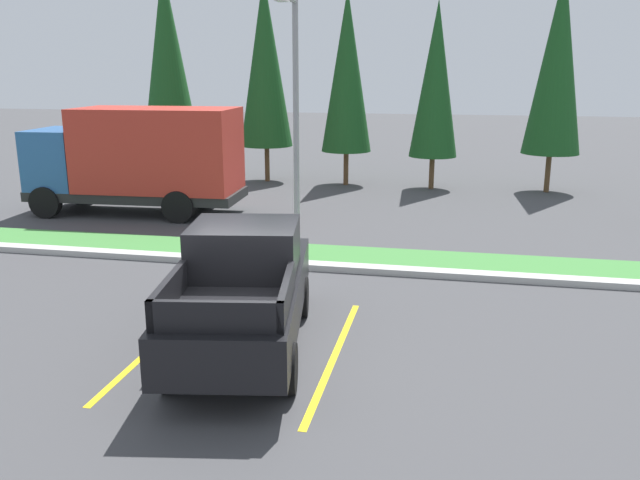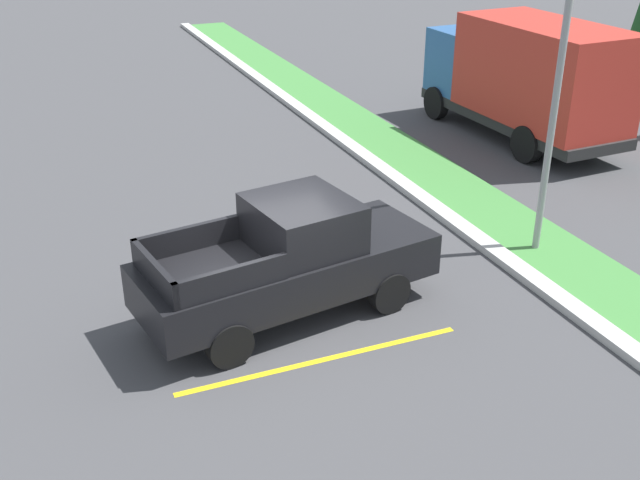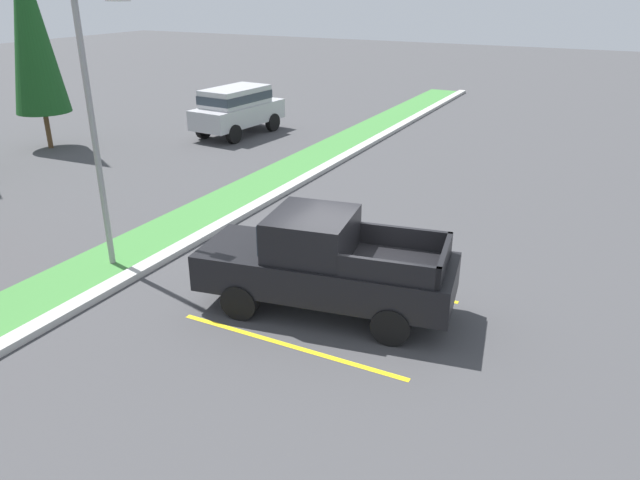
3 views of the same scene
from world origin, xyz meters
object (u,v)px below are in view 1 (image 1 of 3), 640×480
Objects in this scene: cypress_tree_center at (347,71)px; street_light at (294,111)px; pickup_truck_main at (244,289)px; cypress_tree_leftmost at (167,55)px; cypress_tree_right_inner at (436,80)px; cypress_tree_rightmost at (558,62)px; cypress_tree_left_inner at (265,62)px; cargo_truck_distant at (139,157)px.

street_light is at bearing -87.21° from cypress_tree_center.
street_light is at bearing 94.36° from pickup_truck_main.
pickup_truck_main is at bearing -62.60° from cypress_tree_leftmost.
pickup_truck_main is at bearing -98.90° from cypress_tree_right_inner.
cypress_tree_leftmost is at bearing 178.51° from cypress_tree_right_inner.
cypress_tree_rightmost is at bearing 56.08° from street_light.
cypress_tree_center is (3.37, -0.19, -0.37)m from cypress_tree_left_inner.
cypress_tree_right_inner is (9.07, 6.50, 2.33)m from cargo_truck_distant.
pickup_truck_main is at bearing -86.69° from cypress_tree_center.
cypress_tree_leftmost reaches higher than street_light.
pickup_truck_main is 16.51m from cypress_tree_right_inner.
cypress_tree_leftmost is (-8.45, 16.30, 4.10)m from pickup_truck_main.
cypress_tree_center is at bearing 175.81° from cypress_tree_right_inner.
cargo_truck_distant is 0.79× the size of cypress_tree_leftmost.
cypress_tree_center is (-0.94, 16.27, 3.44)m from pickup_truck_main.
street_light is 0.71× the size of cypress_tree_leftmost.
cypress_tree_center is 0.93× the size of cypress_tree_rightmost.
cypress_tree_center is (-0.53, 10.91, 0.85)m from street_light.
pickup_truck_main is 5.96m from street_light.
cargo_truck_distant is 0.91× the size of cypress_tree_center.
pickup_truck_main is 0.72× the size of cypress_tree_center.
cargo_truck_distant is at bearing -74.47° from cypress_tree_leftmost.
cargo_truck_distant is 0.84× the size of cypress_tree_left_inner.
cypress_tree_left_inner is at bearing 104.69° from pickup_truck_main.
pickup_truck_main is 0.67× the size of cypress_tree_rightmost.
street_light reaches higher than pickup_truck_main.
cypress_tree_right_inner is at bearing 35.61° from cargo_truck_distant.
street_light is 13.67m from cypress_tree_leftmost.
cypress_tree_rightmost reaches higher than cypress_tree_right_inner.
street_light is 0.81× the size of cypress_tree_center.
cypress_tree_right_inner is (2.51, 16.02, 3.14)m from pickup_truck_main.
cargo_truck_distant is at bearing 145.93° from street_light.
street_light is at bearing -105.30° from cypress_tree_right_inner.
street_light is at bearing -70.62° from cypress_tree_left_inner.
cypress_tree_left_inner is 11.19m from cypress_tree_rightmost.
cargo_truck_distant is at bearing -144.39° from cypress_tree_right_inner.
cypress_tree_right_inner is (2.92, 10.66, 0.55)m from street_light.
cypress_tree_leftmost is 1.06× the size of cypress_tree_left_inner.
cypress_tree_rightmost reaches higher than street_light.
street_light is (-0.41, 5.35, 2.59)m from pickup_truck_main.
cargo_truck_distant is (-6.57, 9.52, 0.81)m from pickup_truck_main.
street_light is (6.16, -4.16, 1.78)m from cargo_truck_distant.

